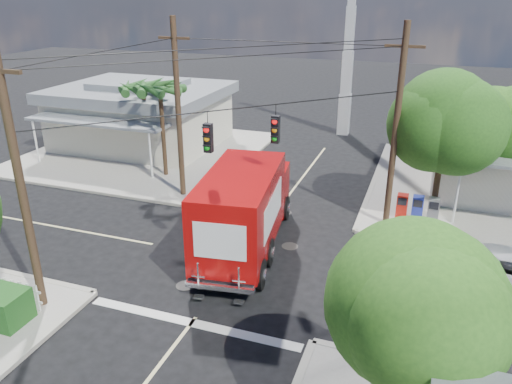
% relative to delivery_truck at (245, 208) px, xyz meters
% --- Properties ---
extents(ground, '(120.00, 120.00, 0.00)m').
position_rel_delivery_truck_xyz_m(ground, '(0.14, -1.04, -1.83)').
color(ground, black).
rests_on(ground, ground).
extents(sidewalk_ne, '(14.12, 14.12, 0.14)m').
position_rel_delivery_truck_xyz_m(sidewalk_ne, '(11.02, 9.84, -1.76)').
color(sidewalk_ne, '#9A958B').
rests_on(sidewalk_ne, ground).
extents(sidewalk_nw, '(14.12, 14.12, 0.14)m').
position_rel_delivery_truck_xyz_m(sidewalk_nw, '(-10.74, 9.84, -1.76)').
color(sidewalk_nw, '#9A958B').
rests_on(sidewalk_nw, ground).
extents(road_markings, '(32.00, 32.00, 0.01)m').
position_rel_delivery_truck_xyz_m(road_markings, '(0.14, -2.51, -1.83)').
color(road_markings, beige).
rests_on(road_markings, ground).
extents(building_nw, '(10.80, 10.20, 4.30)m').
position_rel_delivery_truck_xyz_m(building_nw, '(-11.86, 11.42, 0.39)').
color(building_nw, beige).
rests_on(building_nw, sidewalk_nw).
extents(radio_tower, '(0.80, 0.80, 17.00)m').
position_rel_delivery_truck_xyz_m(radio_tower, '(0.64, 18.96, 3.81)').
color(radio_tower, silver).
rests_on(radio_tower, ground).
extents(tree_ne_front, '(4.21, 4.14, 6.66)m').
position_rel_delivery_truck_xyz_m(tree_ne_front, '(7.35, 5.72, 2.93)').
color(tree_ne_front, '#422D1C').
rests_on(tree_ne_front, sidewalk_ne).
extents(tree_ne_back, '(3.77, 3.66, 5.82)m').
position_rel_delivery_truck_xyz_m(tree_ne_back, '(9.95, 7.92, 2.35)').
color(tree_ne_back, '#422D1C').
rests_on(tree_ne_back, sidewalk_ne).
extents(tree_se, '(3.67, 3.54, 5.62)m').
position_rel_delivery_truck_xyz_m(tree_se, '(7.15, -8.28, 2.21)').
color(tree_se, '#422D1C').
rests_on(tree_se, sidewalk_se).
extents(palm_nw_front, '(3.01, 3.08, 5.59)m').
position_rel_delivery_truck_xyz_m(palm_nw_front, '(-7.36, 6.46, 3.21)').
color(palm_nw_front, '#422D1C').
rests_on(palm_nw_front, sidewalk_nw).
extents(palm_nw_back, '(3.01, 3.08, 5.19)m').
position_rel_delivery_truck_xyz_m(palm_nw_back, '(-9.36, 7.96, 2.84)').
color(palm_nw_back, '#422D1C').
rests_on(palm_nw_back, sidewalk_nw).
extents(utility_poles, '(12.00, 10.68, 9.00)m').
position_rel_delivery_truck_xyz_m(utility_poles, '(-1.44, 0.56, 2.84)').
color(utility_poles, '#473321').
rests_on(utility_poles, ground).
extents(vending_boxes, '(1.90, 0.50, 1.10)m').
position_rel_delivery_truck_xyz_m(vending_boxes, '(6.64, 5.16, -1.14)').
color(vending_boxes, red).
rests_on(vending_boxes, sidewalk_ne).
extents(delivery_truck, '(3.64, 8.58, 3.61)m').
position_rel_delivery_truck_xyz_m(delivery_truck, '(0.00, 0.00, 0.00)').
color(delivery_truck, black).
rests_on(delivery_truck, ground).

